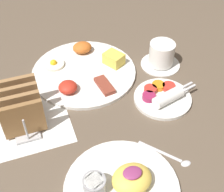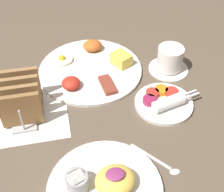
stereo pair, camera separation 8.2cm
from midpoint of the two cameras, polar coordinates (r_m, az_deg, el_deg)
name	(u,v)px [view 2 (the right image)]	position (r m, az deg, el deg)	size (l,w,h in m)	color
ground_plane	(87,122)	(0.80, -1.68, -4.95)	(3.00, 3.00, 0.00)	brown
napkin_flat	(25,112)	(0.84, -13.00, -2.96)	(0.22, 0.22, 0.00)	white
plate_breakfast	(91,68)	(0.94, -1.36, 5.07)	(0.31, 0.31, 0.05)	white
plate_condiments	(164,101)	(0.85, 12.24, -1.12)	(0.18, 0.16, 0.04)	white
plate_foreground	(105,185)	(0.68, 2.25, -16.24)	(0.25, 0.25, 0.06)	white
toast_rack	(21,98)	(0.81, -13.56, -0.52)	(0.10, 0.15, 0.10)	#B7B7BC
coffee_cup	(170,60)	(0.95, 12.97, 6.34)	(0.12, 0.12, 0.08)	white
teaspoon	(163,163)	(0.74, 12.48, -12.09)	(0.09, 0.10, 0.01)	silver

